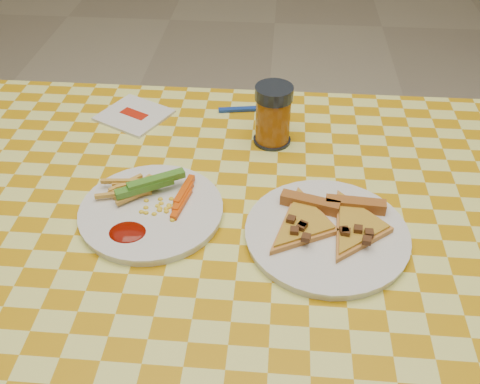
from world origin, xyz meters
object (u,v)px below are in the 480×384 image
object	(u,v)px
plate_left	(152,212)
plate_right	(326,235)
table	(241,261)
drink_glass	(273,116)

from	to	relation	value
plate_left	plate_right	bearing A→B (deg)	-6.23
plate_right	table	bearing A→B (deg)	175.73
plate_right	drink_glass	distance (m)	0.28
table	plate_right	distance (m)	0.15
plate_left	plate_right	world-z (taller)	same
plate_left	plate_right	size ratio (longest dim) A/B	0.92
table	drink_glass	world-z (taller)	drink_glass
plate_right	plate_left	bearing A→B (deg)	173.77
plate_left	drink_glass	world-z (taller)	drink_glass
table	drink_glass	bearing A→B (deg)	81.00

